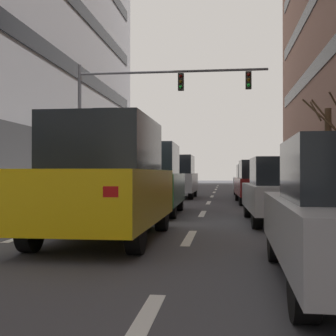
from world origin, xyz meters
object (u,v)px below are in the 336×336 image
car_driving_0 (177,177)px  traffic_signal_0 (143,100)px  car_driving_1 (150,179)px  taxi_driving_4 (106,179)px  pedestrian_0 (321,177)px  car_parked_1 (284,191)px  street_tree_1 (328,149)px  car_parked_3 (253,181)px  car_driving_2 (130,176)px  pedestrian_1 (289,175)px  taxi_driving_3 (156,178)px  car_parked_2 (261,182)px

car_driving_0 → traffic_signal_0: size_ratio=0.45×
car_driving_1 → taxi_driving_4: bearing=-89.3°
pedestrian_0 → car_parked_1: bearing=-104.8°
street_tree_1 → traffic_signal_0: bearing=154.7°
car_parked_1 → car_parked_3: bearing=90.0°
car_driving_2 → car_parked_3: (6.67, -1.32, -0.22)m
car_driving_2 → pedestrian_1: bearing=20.5°
pedestrian_0 → street_tree_1: bearing=-99.4°
traffic_signal_0 → car_driving_0: bearing=-15.5°
car_driving_1 → taxi_driving_3: size_ratio=0.95×
street_tree_1 → car_driving_0: bearing=152.2°
car_driving_0 → car_parked_1: car_driving_0 is taller
taxi_driving_3 → car_parked_1: size_ratio=1.06×
car_driving_0 → car_parked_1: 11.22m
taxi_driving_3 → pedestrian_1: bearing=-40.1°
pedestrian_0 → car_driving_2: bearing=-178.1°
taxi_driving_3 → pedestrian_0: size_ratio=2.99×
taxi_driving_4 → pedestrian_0: size_ratio=3.00×
taxi_driving_4 → car_driving_1: bearing=90.7°
car_driving_1 → car_parked_2: (3.59, 5.09, -0.19)m
taxi_driving_4 → car_parked_2: (3.53, 10.32, -0.25)m
car_driving_0 → street_tree_1: bearing=-27.8°
traffic_signal_0 → pedestrian_0: 10.37m
car_parked_2 → traffic_signal_0: size_ratio=0.48×
traffic_signal_0 → street_tree_1: bearing=-25.3°
car_driving_0 → taxi_driving_4: bearing=-89.3°
car_parked_1 → traffic_signal_0: 12.99m
taxi_driving_4 → pedestrian_0: 18.76m
car_driving_2 → car_parked_2: car_driving_2 is taller
car_driving_0 → street_tree_1: 7.19m
car_driving_2 → taxi_driving_4: (3.14, -16.97, 0.06)m
car_driving_0 → traffic_signal_0: 4.22m
car_parked_3 → pedestrian_0: pedestrian_0 is taller
taxi_driving_4 → street_tree_1: bearing=59.7°
car_driving_0 → taxi_driving_3: (-3.18, 14.41, -0.19)m
taxi_driving_3 → car_parked_3: 14.33m
car_driving_0 → traffic_signal_0: bearing=164.5°
car_driving_2 → car_parked_3: size_ratio=0.97×
car_driving_2 → pedestrian_0: size_ratio=2.83×
pedestrian_0 → pedestrian_1: (-1.27, 3.06, 0.08)m
car_parked_1 → traffic_signal_0: size_ratio=0.45×
car_driving_0 → car_parked_1: bearing=-70.8°
pedestrian_1 → street_tree_1: bearing=-89.2°
car_driving_0 → car_parked_3: 4.13m
car_driving_1 → car_parked_1: size_ratio=1.01×
car_parked_3 → car_parked_2: bearing=-90.0°
car_driving_2 → pedestrian_1: size_ratio=2.62×
car_driving_2 → car_parked_3: car_driving_2 is taller
car_driving_1 → pedestrian_1: car_driving_1 is taller
car_driving_2 → traffic_signal_0: size_ratio=0.45×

